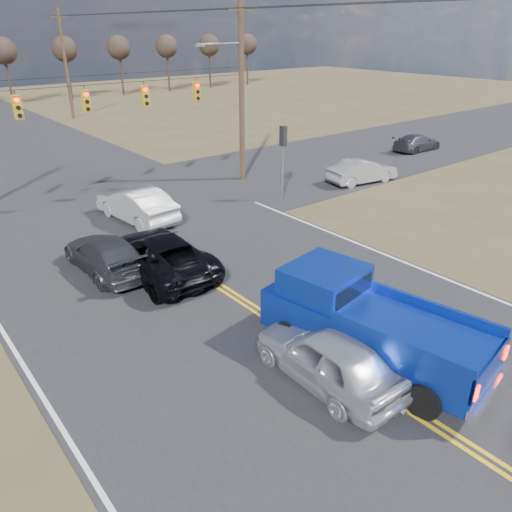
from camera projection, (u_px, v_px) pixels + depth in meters
ground at (394, 399)px, 12.41m from camera, size 160.00×160.00×0.00m
road_main at (184, 264)px, 19.49m from camera, size 14.00×120.00×0.02m
road_cross at (101, 210)px, 25.15m from camera, size 120.00×12.00×0.02m
signal_gantry at (99, 106)px, 23.16m from camera, size 19.60×4.83×10.00m
utility_poles at (95, 105)px, 22.25m from camera, size 19.60×58.32×10.00m
treeline at (26, 78)px, 29.11m from camera, size 87.00×117.80×7.40m
pickup_truck at (367, 322)px, 13.52m from camera, size 3.34×6.55×2.35m
silver_suv at (327, 357)px, 12.75m from camera, size 1.85×4.41×1.49m
black_suv at (159, 254)px, 18.42m from camera, size 2.67×5.61×1.55m
white_car_queue at (136, 204)px, 23.50m from camera, size 2.16×4.99×1.60m
dgrey_car_queue at (106, 254)px, 18.63m from camera, size 1.95×4.74×1.37m
cross_car_east_near at (362, 171)px, 29.29m from camera, size 2.20×4.50×1.42m
cross_car_east_far at (417, 143)px, 36.84m from camera, size 1.81×4.23×1.21m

